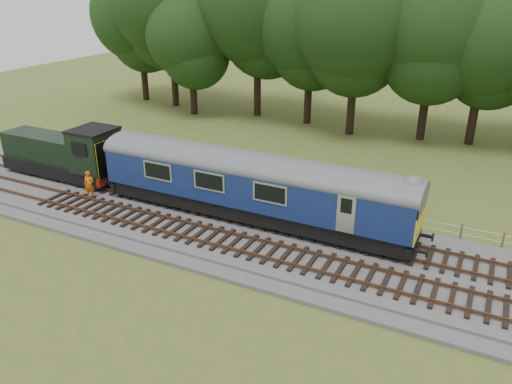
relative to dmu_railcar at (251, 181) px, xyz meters
The scene contains 9 objects.
ground 5.61m from the dmu_railcar, 16.36° to the right, with size 120.00×120.00×0.00m, color #536324.
ballast 5.53m from the dmu_railcar, 16.36° to the right, with size 70.00×7.00×0.35m, color #4C4C4F.
track_north 5.25m from the dmu_railcar, ahead, with size 67.20×2.40×0.21m.
track_south 6.04m from the dmu_railcar, 32.18° to the right, with size 67.20×2.40×0.21m.
fence 6.26m from the dmu_railcar, 33.03° to the left, with size 64.00×0.12×1.00m, color #6B6054, non-canonical shape.
tree_line 21.30m from the dmu_railcar, 76.97° to the left, with size 70.00×8.00×18.00m, color black, non-canonical shape.
dmu_railcar is the anchor object (origin of this frame).
shunter_loco 13.94m from the dmu_railcar, behind, with size 8.92×2.60×3.38m.
worker 10.39m from the dmu_railcar, 169.22° to the right, with size 0.63×0.41×1.71m, color orange.
Camera 1 is at (6.79, -20.97, 12.84)m, focal length 35.00 mm.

